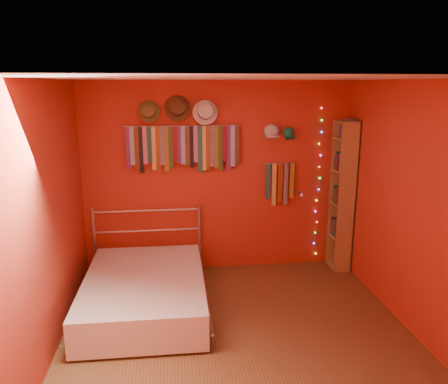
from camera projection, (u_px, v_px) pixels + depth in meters
name	position (u px, v px, depth m)	size (l,w,h in m)	color
ground	(239.00, 338.00, 4.34)	(3.50, 3.50, 0.00)	brown
back_wall	(219.00, 178.00, 5.72)	(3.50, 0.02, 2.50)	maroon
right_wall	(417.00, 211.00, 4.25)	(0.02, 3.50, 2.50)	maroon
left_wall	(43.00, 225.00, 3.83)	(0.02, 3.50, 2.50)	maroon
ceiling	(241.00, 78.00, 3.74)	(3.50, 3.50, 0.02)	white
tie_rack	(184.00, 146.00, 5.50)	(1.45, 0.03, 0.59)	#B6B6BB
small_tie_rack	(280.00, 182.00, 5.77)	(0.40, 0.03, 0.58)	#B6B6BB
fedora_olive	(149.00, 111.00, 5.32)	(0.27, 0.15, 0.27)	brown
fedora_brown	(178.00, 108.00, 5.34)	(0.32, 0.18, 0.32)	#4E321C
fedora_white	(205.00, 112.00, 5.40)	(0.31, 0.17, 0.31)	silver
cap_white	(272.00, 132.00, 5.61)	(0.19, 0.24, 0.19)	silver
cap_green	(289.00, 133.00, 5.64)	(0.17, 0.21, 0.17)	#1A7857
fairy_lights	(318.00, 184.00, 5.87)	(0.06, 0.02, 2.03)	#FF3333
reading_lamp	(301.00, 195.00, 5.65)	(0.08, 0.33, 0.10)	#B6B6BB
bookshelf	(345.00, 196.00, 5.77)	(0.25, 0.34, 2.00)	#AD824E
bed	(145.00, 292.00, 4.84)	(1.41, 1.91, 0.92)	#B6B6BB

